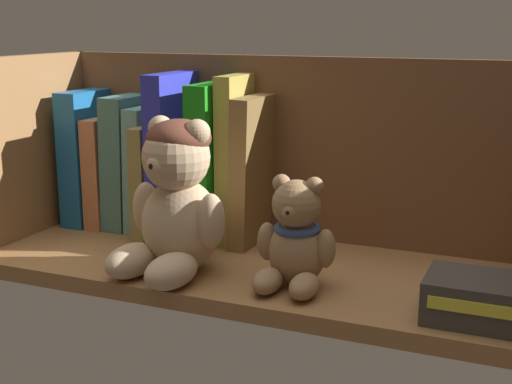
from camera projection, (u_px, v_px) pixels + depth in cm
name	position (u px, v px, depth cm)	size (l,w,h in cm)	color
shelf_board	(257.00, 272.00, 88.22)	(67.79, 24.94, 2.00)	olive
shelf_back_panel	(295.00, 156.00, 97.02)	(70.19, 1.20, 26.74)	brown
shelf_side_panel_left	(26.00, 154.00, 98.46)	(1.60, 27.34, 26.74)	olive
book_0	(90.00, 156.00, 105.35)	(3.57, 11.05, 19.48)	#195B99
book_1	(110.00, 170.00, 104.51)	(2.62, 10.38, 15.79)	#B26E48
book_2	(128.00, 161.00, 102.88)	(3.48, 9.74, 18.99)	#43746E
book_3	(148.00, 168.00, 101.82)	(2.48, 9.58, 17.59)	#669E98
book_4	(164.00, 177.00, 101.12)	(2.03, 14.97, 15.46)	olive
book_5	(180.00, 154.00, 99.28)	(2.81, 14.63, 22.51)	#2A30BA
book_6	(198.00, 179.00, 99.02)	(2.22, 12.95, 15.82)	#C96E99
book_7	(216.00, 161.00, 97.26)	(3.17, 12.61, 21.29)	#168114
book_8	(237.00, 159.00, 95.99)	(2.33, 9.19, 22.39)	#AC9B43
book_9	(255.00, 170.00, 95.29)	(2.49, 11.89, 19.76)	brown
teddy_bear_larger	(175.00, 201.00, 83.49)	(13.89, 14.39, 18.49)	tan
teddy_bear_smaller	(295.00, 240.00, 79.52)	(9.20, 9.29, 12.71)	#93704C
small_product_box	(480.00, 299.00, 71.15)	(10.67, 8.00, 4.44)	#38332D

